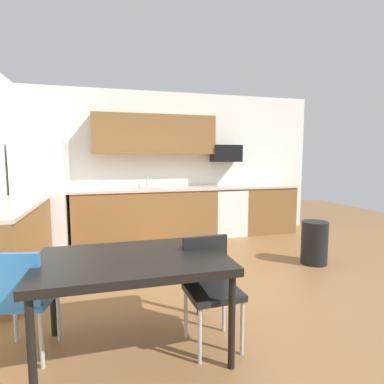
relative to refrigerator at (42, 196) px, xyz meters
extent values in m
plane|color=olive|center=(2.18, -2.22, -0.87)|extent=(12.00, 12.00, 0.00)
cube|color=white|center=(2.18, 0.43, 0.48)|extent=(5.80, 0.10, 2.70)
cube|color=brown|center=(1.69, 0.08, -0.42)|extent=(2.51, 0.60, 0.90)
cube|color=brown|center=(4.06, 0.08, -0.42)|extent=(1.04, 0.60, 0.90)
cube|color=brown|center=(-0.12, -1.42, -0.42)|extent=(0.60, 2.00, 0.90)
cube|color=beige|center=(2.18, 0.08, 0.05)|extent=(4.80, 0.64, 0.04)
cube|color=beige|center=(-0.12, -1.42, 0.05)|extent=(0.64, 2.00, 0.04)
cube|color=brown|center=(1.88, 0.21, 1.03)|extent=(2.20, 0.34, 0.70)
cube|color=white|center=(0.00, 0.00, 0.00)|extent=(0.76, 0.70, 1.73)
cube|color=white|center=(3.24, 0.08, -0.43)|extent=(0.60, 0.60, 0.88)
cube|color=black|center=(3.24, 0.08, 0.03)|extent=(0.60, 0.60, 0.03)
cube|color=black|center=(3.24, 0.18, 0.70)|extent=(0.54, 0.36, 0.32)
cube|color=#A5A8AD|center=(1.73, 0.08, 0.01)|extent=(0.48, 0.40, 0.14)
cylinder|color=#B2B5BA|center=(1.73, 0.26, 0.17)|extent=(0.02, 0.02, 0.24)
cube|color=black|center=(1.19, -3.16, -0.15)|extent=(1.40, 0.90, 0.06)
cylinder|color=black|center=(0.55, -3.55, -0.52)|extent=(0.05, 0.05, 0.69)
cylinder|color=black|center=(1.83, -3.55, -0.52)|extent=(0.05, 0.05, 0.69)
cylinder|color=black|center=(0.55, -2.77, -0.52)|extent=(0.05, 0.05, 0.69)
cylinder|color=black|center=(1.83, -2.77, -0.52)|extent=(0.05, 0.05, 0.69)
cube|color=black|center=(1.79, -3.27, -0.42)|extent=(0.42, 0.42, 0.05)
cube|color=black|center=(1.78, -3.09, -0.22)|extent=(0.38, 0.06, 0.40)
cylinder|color=#B2B2B7|center=(1.62, -3.45, -0.65)|extent=(0.03, 0.03, 0.42)
cylinder|color=#B2B2B7|center=(1.96, -3.43, -0.65)|extent=(0.03, 0.03, 0.42)
cylinder|color=#B2B2B7|center=(1.61, -3.11, -0.65)|extent=(0.03, 0.03, 0.42)
cylinder|color=#B2B2B7|center=(1.95, -3.09, -0.65)|extent=(0.03, 0.03, 0.42)
cube|color=#2D72B7|center=(0.40, -3.00, -0.42)|extent=(0.47, 0.47, 0.05)
cube|color=#2D72B7|center=(0.36, -3.17, -0.22)|extent=(0.38, 0.11, 0.40)
cylinder|color=#B2B2B7|center=(0.60, -2.86, -0.65)|extent=(0.03, 0.03, 0.42)
cylinder|color=#B2B2B7|center=(0.26, -2.80, -0.65)|extent=(0.03, 0.03, 0.42)
cylinder|color=#B2B2B7|center=(0.53, -3.20, -0.65)|extent=(0.03, 0.03, 0.42)
cylinder|color=black|center=(3.80, -1.81, -0.57)|extent=(0.36, 0.36, 0.60)
cube|color=orange|center=(1.77, -0.57, -0.86)|extent=(0.70, 0.50, 0.01)
camera|label=1|loc=(1.01, -5.48, 0.63)|focal=29.22mm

